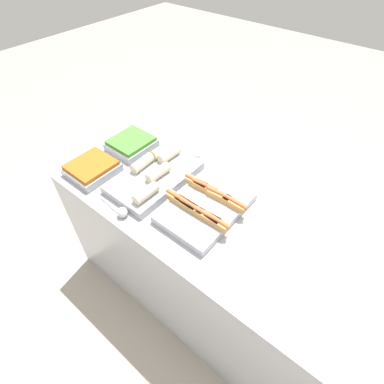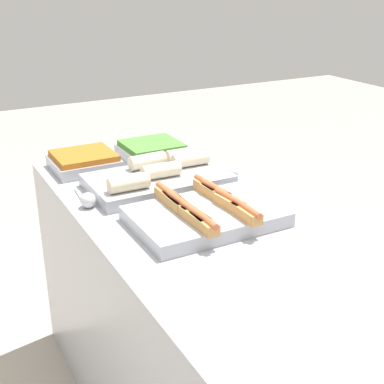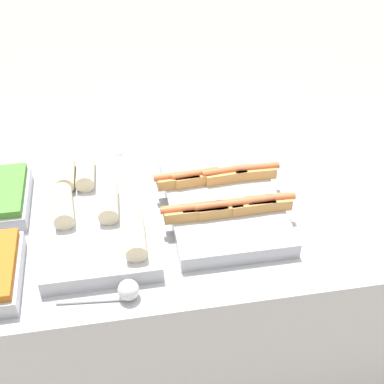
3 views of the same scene
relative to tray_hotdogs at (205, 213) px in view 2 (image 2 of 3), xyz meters
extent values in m
cube|color=#A8AAB2|center=(0.04, 0.00, -0.50)|extent=(1.87, 0.76, 0.93)
cube|color=#A8AAB2|center=(0.00, 0.00, -0.01)|extent=(0.34, 0.50, 0.05)
cube|color=tan|center=(0.07, -0.08, 0.03)|extent=(0.14, 0.05, 0.04)
cylinder|color=#CC6038|center=(0.07, -0.08, 0.05)|extent=(0.15, 0.03, 0.02)
cube|color=tan|center=(-0.13, 0.08, 0.03)|extent=(0.14, 0.05, 0.04)
cylinder|color=#CC6038|center=(-0.13, 0.08, 0.05)|extent=(0.15, 0.03, 0.02)
cube|color=tan|center=(-0.12, -0.08, 0.03)|extent=(0.13, 0.04, 0.04)
cylinder|color=#CC6038|center=(-0.12, -0.08, 0.05)|extent=(0.15, 0.02, 0.02)
cube|color=tan|center=(0.13, 0.08, 0.03)|extent=(0.13, 0.05, 0.04)
cylinder|color=#CC6038|center=(0.13, 0.08, 0.05)|extent=(0.15, 0.03, 0.02)
cube|color=tan|center=(-0.03, -0.08, 0.03)|extent=(0.14, 0.05, 0.04)
cylinder|color=#CC6038|center=(-0.03, -0.08, 0.05)|extent=(0.15, 0.03, 0.02)
cube|color=tan|center=(0.13, -0.07, 0.03)|extent=(0.14, 0.05, 0.04)
cylinder|color=#CC6038|center=(0.13, -0.07, 0.05)|extent=(0.15, 0.03, 0.02)
cube|color=tan|center=(-0.07, 0.08, 0.03)|extent=(0.14, 0.06, 0.04)
cylinder|color=#CC6038|center=(-0.07, 0.08, 0.05)|extent=(0.16, 0.04, 0.02)
cube|color=tan|center=(-0.07, -0.08, 0.03)|extent=(0.14, 0.05, 0.04)
cylinder|color=#CC6038|center=(-0.07, -0.08, 0.05)|extent=(0.15, 0.03, 0.02)
cube|color=tan|center=(0.03, 0.08, 0.03)|extent=(0.14, 0.05, 0.04)
cylinder|color=#CC6038|center=(0.03, 0.08, 0.05)|extent=(0.16, 0.03, 0.02)
cube|color=#A8AAB2|center=(-0.38, 0.00, -0.01)|extent=(0.33, 0.55, 0.05)
cylinder|color=beige|center=(-0.28, -0.16, 0.04)|extent=(0.06, 0.15, 0.06)
cylinder|color=beige|center=(-0.41, 0.17, 0.04)|extent=(0.06, 0.16, 0.06)
cylinder|color=beige|center=(-0.48, 0.17, 0.04)|extent=(0.06, 0.15, 0.06)
cylinder|color=beige|center=(-0.35, 0.01, 0.04)|extent=(0.07, 0.16, 0.06)
cylinder|color=beige|center=(-0.48, 0.00, 0.04)|extent=(0.07, 0.16, 0.06)
cube|color=#A8AAB2|center=(-0.72, -0.19, -0.01)|extent=(0.25, 0.27, 0.05)
cube|color=#B7601E|center=(-0.72, -0.19, 0.03)|extent=(0.23, 0.25, 0.02)
cube|color=#A8AAB2|center=(-0.72, 0.13, -0.01)|extent=(0.25, 0.27, 0.05)
cube|color=#4C9338|center=(-0.72, 0.13, 0.03)|extent=(0.23, 0.25, 0.02)
cylinder|color=silver|center=(-0.41, -0.31, -0.03)|extent=(0.19, 0.03, 0.01)
sphere|color=silver|center=(-0.32, -0.31, -0.01)|extent=(0.06, 0.06, 0.06)
cylinder|color=silver|center=(-0.41, 0.31, -0.03)|extent=(0.19, 0.03, 0.01)
sphere|color=silver|center=(-0.31, 0.31, -0.01)|extent=(0.06, 0.06, 0.06)
camera|label=1|loc=(0.62, -0.88, 1.19)|focal=28.00mm
camera|label=2|loc=(1.43, -0.83, 0.76)|focal=50.00mm
camera|label=3|loc=(-0.31, -1.25, 1.05)|focal=50.00mm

